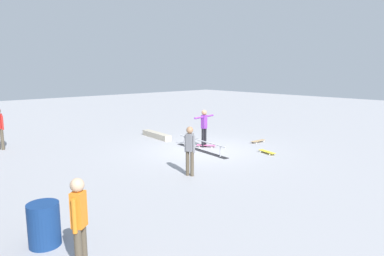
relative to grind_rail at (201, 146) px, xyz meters
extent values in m
plane|color=#9E9EA3|center=(0.04, -0.12, -0.19)|extent=(60.00, 60.00, 0.00)
cube|color=black|center=(0.00, 0.00, -0.19)|extent=(3.15, 0.59, 0.01)
cylinder|color=#B7B7BC|center=(-1.18, 0.13, 0.02)|extent=(0.04, 0.04, 0.42)
cylinder|color=#B7B7BC|center=(1.18, -0.13, 0.02)|extent=(0.04, 0.04, 0.42)
cylinder|color=#B7B7BC|center=(0.00, 0.00, 0.22)|extent=(2.96, 0.39, 0.05)
cube|color=#B2A893|center=(3.39, -0.27, -0.06)|extent=(2.13, 0.55, 0.26)
cylinder|color=black|center=(0.43, -0.51, 0.21)|extent=(0.13, 0.13, 0.80)
cylinder|color=black|center=(0.45, -0.67, 0.21)|extent=(0.13, 0.13, 0.80)
cube|color=purple|center=(0.44, -0.59, 0.89)|extent=(0.21, 0.23, 0.57)
sphere|color=#A87A56|center=(0.44, -0.59, 1.28)|extent=(0.22, 0.22, 0.22)
cylinder|color=purple|center=(0.38, -0.22, 1.11)|extent=(0.15, 0.54, 0.07)
cylinder|color=purple|center=(0.49, -0.96, 1.11)|extent=(0.15, 0.54, 0.07)
cube|color=#E05993|center=(0.35, -0.63, -0.11)|extent=(0.76, 0.64, 0.02)
cylinder|color=white|center=(0.20, -0.88, -0.17)|extent=(0.06, 0.06, 0.05)
cylinder|color=white|center=(0.06, -0.70, -0.17)|extent=(0.06, 0.06, 0.05)
cylinder|color=white|center=(0.64, -0.56, -0.17)|extent=(0.06, 0.06, 0.05)
cylinder|color=white|center=(0.50, -0.37, -0.17)|extent=(0.06, 0.06, 0.05)
cylinder|color=brown|center=(-4.78, 7.26, 0.21)|extent=(0.17, 0.17, 0.82)
cylinder|color=brown|center=(-4.88, 7.38, 0.21)|extent=(0.17, 0.17, 0.82)
cube|color=orange|center=(-4.83, 7.32, 0.91)|extent=(0.28, 0.28, 0.58)
sphere|color=tan|center=(-4.83, 7.32, 1.31)|extent=(0.22, 0.22, 0.22)
cylinder|color=orange|center=(-4.74, 7.21, 0.86)|extent=(0.10, 0.10, 0.54)
cylinder|color=orange|center=(-4.91, 7.43, 0.86)|extent=(0.10, 0.10, 0.54)
cylinder|color=brown|center=(-2.21, 2.52, 0.20)|extent=(0.15, 0.15, 0.78)
cylinder|color=brown|center=(-2.07, 2.57, 0.20)|extent=(0.15, 0.15, 0.78)
cube|color=slate|center=(-2.14, 2.55, 0.87)|extent=(0.26, 0.24, 0.56)
sphere|color=#A87A56|center=(-2.14, 2.55, 1.25)|extent=(0.21, 0.21, 0.21)
cylinder|color=slate|center=(-2.27, 2.50, 0.82)|extent=(0.09, 0.09, 0.52)
cylinder|color=slate|center=(-2.01, 2.60, 0.82)|extent=(0.09, 0.09, 0.52)
cylinder|color=brown|center=(5.65, 5.89, 0.24)|extent=(0.18, 0.18, 0.87)
cylinder|color=red|center=(5.61, 5.84, 0.93)|extent=(0.11, 0.11, 0.58)
cube|color=tan|center=(-0.59, -3.03, -0.11)|extent=(0.24, 0.81, 0.02)
cylinder|color=white|center=(-0.69, -2.75, -0.17)|extent=(0.03, 0.06, 0.05)
cylinder|color=white|center=(-0.46, -2.76, -0.17)|extent=(0.03, 0.06, 0.05)
cylinder|color=white|center=(-0.71, -3.30, -0.17)|extent=(0.03, 0.06, 0.05)
cylinder|color=white|center=(-0.48, -3.31, -0.17)|extent=(0.03, 0.06, 0.05)
cube|color=yellow|center=(-2.09, -1.59, -0.11)|extent=(0.82, 0.37, 0.02)
cylinder|color=white|center=(-1.80, -1.54, -0.17)|extent=(0.06, 0.04, 0.05)
cylinder|color=white|center=(-1.85, -1.76, -0.17)|extent=(0.06, 0.04, 0.05)
cylinder|color=white|center=(-2.33, -1.42, -0.17)|extent=(0.06, 0.04, 0.05)
cylinder|color=white|center=(-2.38, -1.64, -0.17)|extent=(0.06, 0.04, 0.05)
cylinder|color=navy|center=(-3.47, 7.42, 0.22)|extent=(0.58, 0.58, 0.82)
camera|label=1|loc=(-9.77, 9.43, 3.08)|focal=32.08mm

